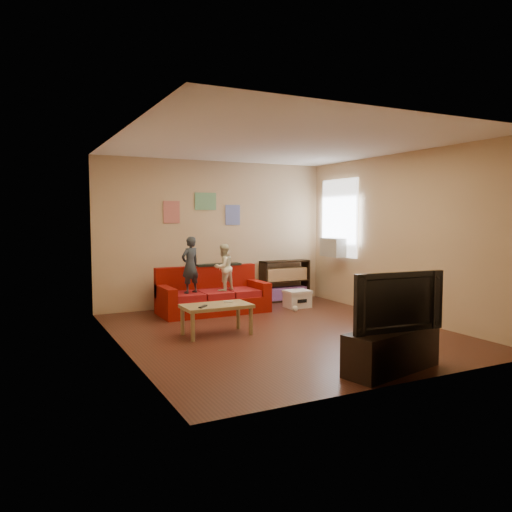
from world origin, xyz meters
name	(u,v)px	position (x,y,z in m)	size (l,w,h in m)	color
room_shell	(281,239)	(0.00, 0.00, 1.35)	(4.52, 5.02, 2.72)	#50271B
sofa	(212,297)	(-0.34, 1.84, 0.28)	(1.87, 0.86, 0.82)	maroon
child_a	(190,265)	(-0.79, 1.67, 0.87)	(0.35, 0.23, 0.95)	#293039
child_b	(223,267)	(-0.19, 1.67, 0.80)	(0.39, 0.31, 0.81)	white
coffee_table	(217,309)	(-0.89, 0.26, 0.37)	(0.96, 0.53, 0.43)	#A18A58
remote	(203,307)	(-1.14, 0.14, 0.44)	(0.19, 0.05, 0.02)	black
game_controller	(228,302)	(-0.69, 0.31, 0.45)	(0.13, 0.04, 0.03)	white
bookshelf	(285,283)	(1.39, 2.30, 0.36)	(1.00, 0.30, 0.80)	black
window	(339,218)	(2.22, 1.65, 1.64)	(0.04, 1.08, 1.48)	white
ac_unit	(334,247)	(2.10, 1.65, 1.08)	(0.28, 0.55, 0.35)	#B7B2A3
artwork_left	(172,212)	(-0.85, 2.48, 1.75)	(0.30, 0.01, 0.40)	#D87266
artwork_center	(206,201)	(-0.20, 2.48, 1.95)	(0.42, 0.01, 0.32)	#72B27F
artwork_right	(233,215)	(0.35, 2.48, 1.70)	(0.30, 0.01, 0.38)	#727FCC
file_box	(297,299)	(1.23, 1.56, 0.16)	(0.46, 0.35, 0.32)	white
tv_stand	(392,350)	(0.17, -2.14, 0.23)	(1.22, 0.41, 0.46)	black
television	(393,301)	(0.17, -2.14, 0.78)	(1.11, 0.15, 0.64)	black
tissue	(295,309)	(0.99, 1.23, 0.05)	(0.10, 0.10, 0.10)	silver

